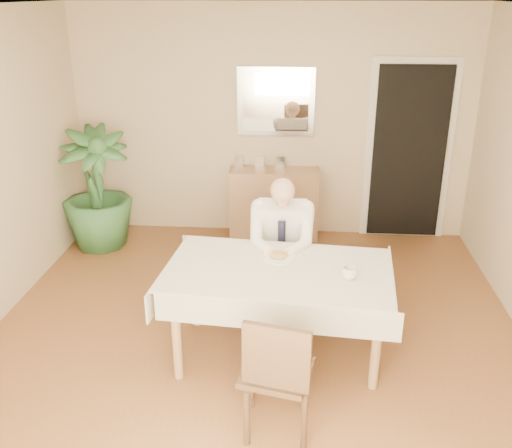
# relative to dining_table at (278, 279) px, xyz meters

# --- Properties ---
(room) EXTENTS (5.00, 5.02, 2.60)m
(room) POSITION_rel_dining_table_xyz_m (-0.20, 0.04, 0.63)
(room) COLOR brown
(room) RESTS_ON ground
(window) EXTENTS (1.34, 0.04, 1.44)m
(window) POSITION_rel_dining_table_xyz_m (-0.20, -2.43, 0.78)
(window) COLOR silver
(window) RESTS_ON room
(doorway) EXTENTS (0.96, 0.07, 2.10)m
(doorway) POSITION_rel_dining_table_xyz_m (1.35, 2.51, 0.33)
(doorway) COLOR silver
(doorway) RESTS_ON ground
(mirror) EXTENTS (0.86, 0.04, 0.76)m
(mirror) POSITION_rel_dining_table_xyz_m (-0.15, 2.51, 0.88)
(mirror) COLOR silver
(mirror) RESTS_ON room
(dining_table) EXTENTS (1.80, 1.16, 0.75)m
(dining_table) POSITION_rel_dining_table_xyz_m (0.00, 0.00, 0.00)
(dining_table) COLOR tan
(dining_table) RESTS_ON ground
(chair_far) EXTENTS (0.46, 0.46, 0.91)m
(chair_far) POSITION_rel_dining_table_xyz_m (0.00, 0.88, -0.16)
(chair_far) COLOR #3D2A1A
(chair_far) RESTS_ON ground
(chair_near) EXTENTS (0.50, 0.51, 0.89)m
(chair_near) POSITION_rel_dining_table_xyz_m (0.04, -0.91, -0.17)
(chair_near) COLOR #3D2A1A
(chair_near) RESTS_ON ground
(seated_man) EXTENTS (0.48, 0.72, 1.24)m
(seated_man) POSITION_rel_dining_table_xyz_m (-0.00, 0.59, 0.02)
(seated_man) COLOR white
(seated_man) RESTS_ON ground
(plate) EXTENTS (0.26, 0.26, 0.02)m
(plate) POSITION_rel_dining_table_xyz_m (-0.01, 0.18, 0.09)
(plate) COLOR white
(plate) RESTS_ON dining_table
(food) EXTENTS (0.14, 0.14, 0.06)m
(food) POSITION_rel_dining_table_xyz_m (-0.01, 0.18, 0.11)
(food) COLOR olive
(food) RESTS_ON dining_table
(knife) EXTENTS (0.01, 0.13, 0.01)m
(knife) POSITION_rel_dining_table_xyz_m (0.03, 0.12, 0.11)
(knife) COLOR silver
(knife) RESTS_ON dining_table
(fork) EXTENTS (0.01, 0.13, 0.01)m
(fork) POSITION_rel_dining_table_xyz_m (-0.05, 0.12, 0.11)
(fork) COLOR silver
(fork) RESTS_ON dining_table
(coffee_mug) EXTENTS (0.11, 0.11, 0.09)m
(coffee_mug) POSITION_rel_dining_table_xyz_m (0.52, -0.11, 0.13)
(coffee_mug) COLOR white
(coffee_mug) RESTS_ON dining_table
(sideboard) EXTENTS (1.03, 0.39, 0.81)m
(sideboard) POSITION_rel_dining_table_xyz_m (-0.15, 2.36, -0.26)
(sideboard) COLOR tan
(sideboard) RESTS_ON ground
(photo_frame_left) EXTENTS (0.10, 0.02, 0.14)m
(photo_frame_left) POSITION_rel_dining_table_xyz_m (-0.57, 2.41, 0.21)
(photo_frame_left) COLOR silver
(photo_frame_left) RESTS_ON sideboard
(photo_frame_center) EXTENTS (0.10, 0.02, 0.14)m
(photo_frame_center) POSITION_rel_dining_table_xyz_m (-0.33, 2.41, 0.21)
(photo_frame_center) COLOR silver
(photo_frame_center) RESTS_ON sideboard
(photo_frame_right) EXTENTS (0.10, 0.02, 0.14)m
(photo_frame_right) POSITION_rel_dining_table_xyz_m (-0.09, 2.43, 0.21)
(photo_frame_right) COLOR silver
(photo_frame_right) RESTS_ON sideboard
(potted_palm) EXTENTS (1.00, 1.00, 1.35)m
(potted_palm) POSITION_rel_dining_table_xyz_m (-2.09, 1.93, 0.01)
(potted_palm) COLOR #2A582A
(potted_palm) RESTS_ON ground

